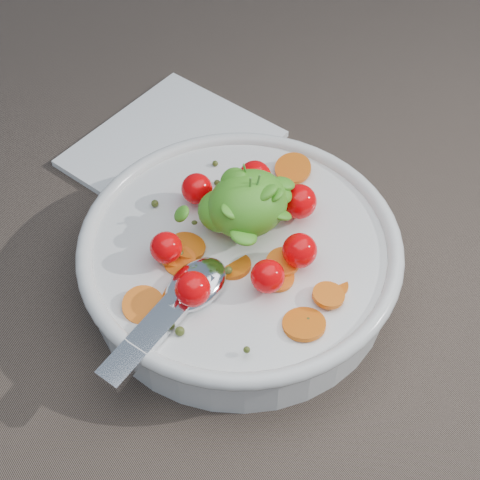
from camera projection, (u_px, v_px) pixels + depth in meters
ground at (269, 265)px, 0.63m from camera, size 6.00×6.00×0.00m
bowl at (240, 257)px, 0.60m from camera, size 0.28×0.26×0.11m
napkin at (172, 148)px, 0.72m from camera, size 0.21×0.20×0.01m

